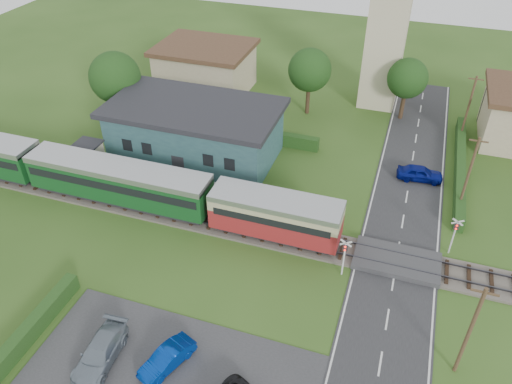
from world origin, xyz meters
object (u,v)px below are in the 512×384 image
(station_building, at_px, (195,131))
(car_park_blue, at_px, (167,359))
(car_on_road, at_px, (420,173))
(car_park_silver, at_px, (100,353))
(church_tower, at_px, (390,13))
(house_west, at_px, (206,68))
(pedestrian_far, at_px, (104,165))
(crossing_signal_far, at_px, (455,231))
(train, at_px, (86,174))
(crossing_signal_near, at_px, (345,252))
(equipment_hut, at_px, (89,156))
(pedestrian_near, at_px, (230,191))

(station_building, relative_size, car_park_blue, 4.32)
(car_on_road, relative_size, car_park_silver, 0.86)
(church_tower, distance_m, car_park_silver, 42.64)
(house_west, xyz_separation_m, car_park_silver, (9.13, -37.12, -2.03))
(car_park_silver, height_order, pedestrian_far, pedestrian_far)
(crossing_signal_far, relative_size, pedestrian_far, 2.02)
(crossing_signal_far, xyz_separation_m, car_on_road, (-2.82, 9.13, -1.41))
(station_building, xyz_separation_m, car_on_road, (20.78, 2.53, -1.96))
(car_on_road, bearing_deg, house_west, 60.03)
(car_on_road, bearing_deg, church_tower, 15.79)
(crossing_signal_far, bearing_deg, house_west, 144.23)
(train, xyz_separation_m, crossing_signal_far, (29.70, 2.39, -0.04))
(church_tower, height_order, crossing_signal_near, church_tower)
(car_park_silver, bearing_deg, train, 121.47)
(crossing_signal_near, distance_m, car_on_road, 14.67)
(crossing_signal_near, bearing_deg, station_building, 145.19)
(car_park_blue, bearing_deg, station_building, 131.36)
(equipment_hut, height_order, pedestrian_near, equipment_hut)
(station_building, height_order, crossing_signal_far, station_building)
(car_on_road, xyz_separation_m, car_park_blue, (-12.74, -24.68, -0.05))
(church_tower, bearing_deg, house_west, -171.47)
(crossing_signal_near, xyz_separation_m, pedestrian_far, (-22.74, 5.32, -0.88))
(pedestrian_near, bearing_deg, car_on_road, -136.81)
(crossing_signal_far, bearing_deg, station_building, 164.37)
(station_building, bearing_deg, pedestrian_near, -46.71)
(crossing_signal_near, relative_size, car_park_blue, 0.88)
(equipment_hut, xyz_separation_m, crossing_signal_far, (31.60, -0.81, 0.39))
(train, xyz_separation_m, church_tower, (21.10, 26.00, 8.05))
(car_park_blue, bearing_deg, car_on_road, 84.10)
(equipment_hut, height_order, car_park_blue, equipment_hut)
(equipment_hut, relative_size, car_park_silver, 0.54)
(house_west, bearing_deg, church_tower, 8.53)
(house_west, distance_m, pedestrian_far, 20.19)
(crossing_signal_far, bearing_deg, pedestrian_far, 179.00)
(station_building, bearing_deg, crossing_signal_far, -15.63)
(car_park_blue, xyz_separation_m, car_park_silver, (-3.92, -0.97, 0.07))
(train, distance_m, car_park_silver, 17.49)
(crossing_signal_far, distance_m, pedestrian_far, 29.96)
(station_building, distance_m, pedestrian_far, 8.90)
(house_west, height_order, pedestrian_near, house_west)
(house_west, height_order, car_park_silver, house_west)
(car_park_silver, bearing_deg, car_on_road, 52.58)
(church_tower, height_order, pedestrian_near, church_tower)
(car_on_road, height_order, car_park_silver, car_park_silver)
(house_west, bearing_deg, station_building, -70.35)
(station_building, relative_size, car_on_road, 3.97)
(church_tower, bearing_deg, pedestrian_far, -132.75)
(equipment_hut, height_order, station_building, station_building)
(crossing_signal_near, xyz_separation_m, car_park_silver, (-12.27, -11.72, -1.38))
(train, bearing_deg, car_park_blue, -42.94)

